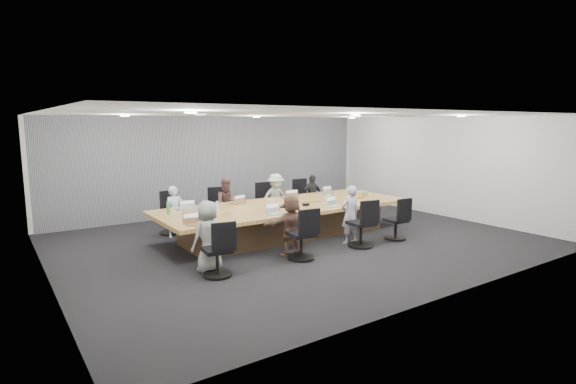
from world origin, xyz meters
TOP-DOWN VIEW (x-y plane):
  - floor at (0.00, 0.00)m, footprint 10.00×8.00m
  - ceiling at (0.00, 0.00)m, footprint 10.00×8.00m
  - wall_back at (0.00, 4.00)m, footprint 10.00×0.00m
  - wall_front at (0.00, -4.00)m, footprint 10.00×0.00m
  - wall_left at (-5.00, 0.00)m, footprint 0.00×8.00m
  - wall_right at (5.00, 0.00)m, footprint 0.00×8.00m
  - curtain at (0.00, 3.92)m, footprint 9.80×0.04m
  - conference_table at (0.00, 0.50)m, footprint 6.00×2.20m
  - chair_0 at (-2.18, 2.20)m, footprint 0.67×0.67m
  - chair_1 at (-0.82, 2.20)m, footprint 0.62×0.62m
  - chair_2 at (0.60, 2.20)m, footprint 0.66×0.66m
  - chair_3 at (1.80, 2.20)m, footprint 0.62×0.62m
  - chair_4 at (-2.56, -1.20)m, footprint 0.60×0.60m
  - chair_5 at (-0.78, -1.20)m, footprint 0.62×0.62m
  - chair_6 at (0.79, -1.20)m, footprint 0.64×0.64m
  - chair_7 at (1.86, -1.20)m, footprint 0.53×0.53m
  - person_0 at (-2.18, 1.85)m, footprint 0.44×0.29m
  - laptop_0 at (-2.18, 1.30)m, footprint 0.37×0.29m
  - person_1 at (-0.82, 1.85)m, footprint 0.72×0.61m
  - laptop_1 at (-0.82, 1.30)m, footprint 0.38×0.31m
  - person_2 at (0.60, 1.85)m, footprint 0.89×0.58m
  - laptop_2 at (0.60, 1.30)m, footprint 0.38×0.28m
  - person_3 at (1.80, 1.85)m, footprint 0.71×0.32m
  - laptop_3 at (1.80, 1.30)m, footprint 0.34×0.26m
  - person_4 at (-2.56, -0.85)m, footprint 0.70×0.53m
  - laptop_4 at (-2.56, -0.30)m, footprint 0.36×0.27m
  - person_5 at (-0.78, -0.85)m, footprint 1.15×0.41m
  - laptop_5 at (-0.78, -0.30)m, footprint 0.32×0.23m
  - person_6 at (0.79, -0.85)m, footprint 0.48×0.33m
  - laptop_6 at (0.79, -0.30)m, footprint 0.34×0.27m
  - bottle_green_left at (-2.65, 0.93)m, footprint 0.08×0.08m
  - bottle_green_right at (1.05, 0.05)m, footprint 0.09×0.09m
  - bottle_clear at (-1.62, 0.74)m, footprint 0.07×0.07m
  - cup_white_far at (-0.24, 0.72)m, footprint 0.09×0.09m
  - cup_white_near at (1.47, 0.71)m, footprint 0.10×0.10m
  - mug_brown at (-2.36, 0.16)m, footprint 0.09×0.09m
  - mic_left at (-0.22, 0.25)m, footprint 0.17×0.13m
  - mic_right at (-0.05, 0.41)m, footprint 0.16×0.13m
  - stapler at (0.29, 0.09)m, footprint 0.17×0.08m
  - canvas_bag at (2.30, 0.36)m, footprint 0.28×0.20m
  - snack_packet at (2.05, 0.17)m, footprint 0.19×0.13m

SIDE VIEW (x-z plane):
  - floor at x=0.00m, z-range 0.00..0.00m
  - chair_7 at x=1.86m, z-range 0.00..0.74m
  - chair_4 at x=-2.56m, z-range 0.00..0.78m
  - chair_1 at x=-0.82m, z-range 0.00..0.80m
  - conference_table at x=0.00m, z-range 0.03..0.77m
  - chair_0 at x=-2.18m, z-range 0.00..0.83m
  - chair_5 at x=-0.78m, z-range 0.00..0.83m
  - chair_2 at x=0.60m, z-range 0.00..0.83m
  - chair_3 at x=1.80m, z-range 0.00..0.85m
  - chair_6 at x=0.79m, z-range 0.00..0.85m
  - person_0 at x=-2.18m, z-range 0.00..1.19m
  - person_3 at x=1.80m, z-range 0.00..1.20m
  - person_5 at x=-0.78m, z-range 0.00..1.22m
  - person_4 at x=-2.56m, z-range 0.00..1.28m
  - person_1 at x=-0.82m, z-range 0.00..1.28m
  - person_6 at x=0.79m, z-range 0.00..1.28m
  - person_2 at x=0.60m, z-range 0.00..1.30m
  - laptop_0 at x=-2.18m, z-range 0.74..0.76m
  - laptop_1 at x=-0.82m, z-range 0.74..0.76m
  - laptop_2 at x=0.60m, z-range 0.74..0.76m
  - laptop_3 at x=1.80m, z-range 0.74..0.76m
  - laptop_4 at x=-2.56m, z-range 0.74..0.76m
  - laptop_5 at x=-0.78m, z-range 0.74..0.76m
  - laptop_6 at x=0.79m, z-range 0.74..0.76m
  - mic_right at x=-0.05m, z-range 0.74..0.77m
  - mic_left at x=-0.22m, z-range 0.74..0.77m
  - snack_packet at x=2.05m, z-range 0.74..0.78m
  - stapler at x=0.29m, z-range 0.74..0.80m
  - cup_white_near at x=1.47m, z-range 0.74..0.84m
  - mug_brown at x=-2.36m, z-range 0.74..0.84m
  - cup_white_far at x=-0.24m, z-range 0.74..0.85m
  - canvas_bag at x=2.30m, z-range 0.74..0.88m
  - bottle_clear at x=-1.62m, z-range 0.74..0.95m
  - bottle_green_right at x=1.05m, z-range 0.74..0.98m
  - bottle_green_left at x=-2.65m, z-range 0.74..1.00m
  - wall_back at x=0.00m, z-range 0.00..2.80m
  - wall_front at x=0.00m, z-range 0.00..2.80m
  - wall_left at x=-5.00m, z-range 0.00..2.80m
  - wall_right at x=5.00m, z-range 0.00..2.80m
  - curtain at x=0.00m, z-range 0.00..2.80m
  - ceiling at x=0.00m, z-range 2.80..2.80m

